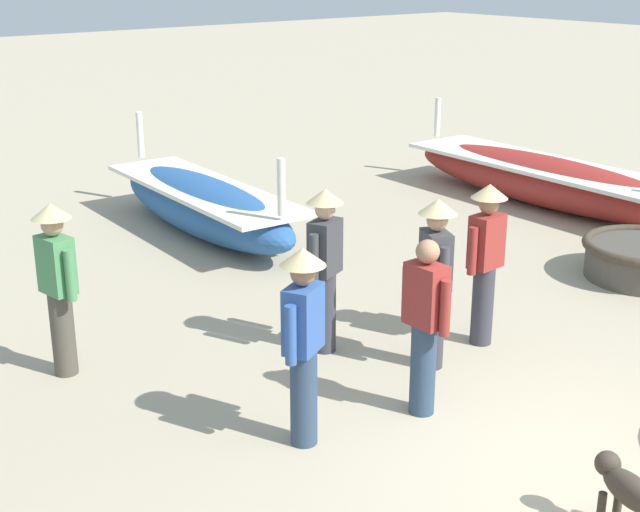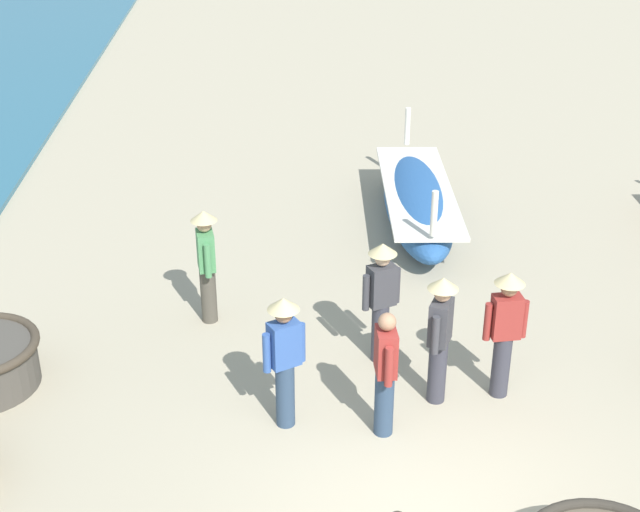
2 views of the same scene
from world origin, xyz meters
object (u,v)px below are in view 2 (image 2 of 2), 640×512
(fisherman_hauling, at_px, (284,354))
(fisherman_with_hat, at_px, (440,332))
(long_boat_ochre_hull, at_px, (417,202))
(fisherman_crouching, at_px, (381,295))
(fisherman_by_coracle, at_px, (206,259))
(fisherman_standing_left, at_px, (505,326))
(fisherman_standing_right, at_px, (385,371))

(fisherman_hauling, distance_m, fisherman_with_hat, 1.85)
(long_boat_ochre_hull, distance_m, fisherman_with_hat, 5.13)
(fisherman_crouching, distance_m, fisherman_by_coracle, 2.51)
(fisherman_crouching, height_order, fisherman_by_coracle, same)
(fisherman_hauling, xyz_separation_m, fisherman_by_coracle, (-0.99, 2.40, 0.00))
(fisherman_crouching, bearing_deg, fisherman_standing_left, -31.90)
(fisherman_hauling, relative_size, fisherman_standing_right, 1.06)
(fisherman_hauling, bearing_deg, long_boat_ochre_hull, 66.22)
(fisherman_standing_left, relative_size, fisherman_crouching, 1.00)
(fisherman_hauling, xyz_separation_m, fisherman_crouching, (1.25, 1.28, 0.00))
(fisherman_standing_left, relative_size, fisherman_with_hat, 1.00)
(fisherman_with_hat, bearing_deg, fisherman_by_coracle, 143.94)
(fisherman_by_coracle, bearing_deg, long_boat_ochre_hull, 41.79)
(fisherman_hauling, height_order, fisherman_crouching, same)
(fisherman_standing_right, height_order, fisherman_crouching, fisherman_crouching)
(fisherman_crouching, relative_size, fisherman_with_hat, 1.00)
(long_boat_ochre_hull, height_order, fisherman_crouching, fisherman_crouching)
(fisherman_standing_left, bearing_deg, fisherman_crouching, 148.10)
(fisherman_standing_left, bearing_deg, fisherman_standing_right, -156.19)
(fisherman_with_hat, bearing_deg, fisherman_standing_right, -140.50)
(long_boat_ochre_hull, xyz_separation_m, fisherman_standing_right, (-1.28, -5.66, 0.42))
(fisherman_standing_right, xyz_separation_m, fisherman_standing_left, (1.50, 0.66, 0.12))
(fisherman_hauling, height_order, fisherman_by_coracle, same)
(fisherman_standing_left, distance_m, fisherman_with_hat, 0.79)
(fisherman_crouching, xyz_separation_m, fisherman_with_hat, (0.57, -0.92, 0.00))
(fisherman_hauling, height_order, fisherman_standing_right, fisherman_hauling)
(long_boat_ochre_hull, bearing_deg, fisherman_by_coracle, -138.21)
(fisherman_standing_right, height_order, fisherman_with_hat, fisherman_with_hat)
(long_boat_ochre_hull, height_order, fisherman_with_hat, fisherman_with_hat)
(long_boat_ochre_hull, relative_size, fisherman_by_coracle, 2.65)
(fisherman_standing_right, bearing_deg, fisherman_standing_left, 23.81)
(fisherman_by_coracle, height_order, fisherman_with_hat, same)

